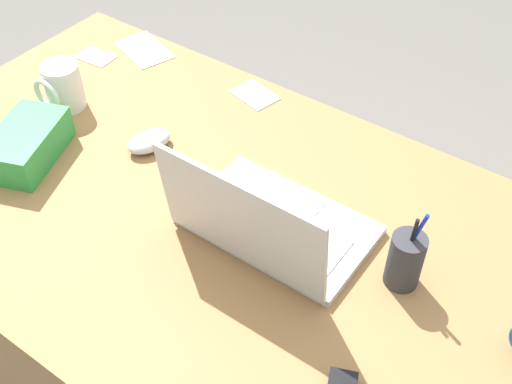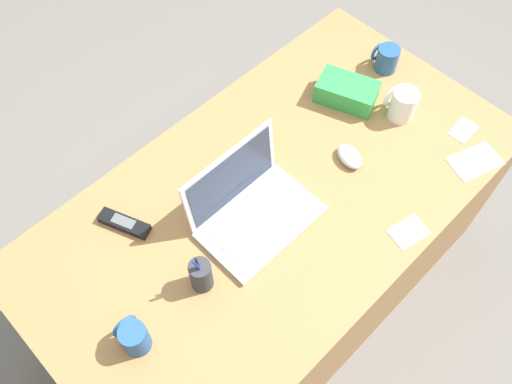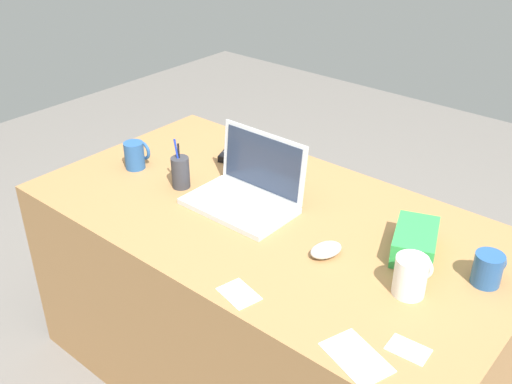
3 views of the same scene
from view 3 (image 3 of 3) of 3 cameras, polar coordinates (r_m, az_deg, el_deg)
ground_plane at (r=2.34m, az=1.12°, el=-16.94°), size 6.00×6.00×0.00m
desk at (r=2.10m, az=1.22°, el=-10.32°), size 1.57×0.85×0.70m
laptop at (r=1.92m, az=-0.90°, el=0.05°), size 0.35×0.24×0.22m
computer_mouse at (r=1.71m, az=6.73°, el=-5.54°), size 0.09×0.11×0.04m
coffee_mug_white at (r=2.19m, az=-11.49°, el=3.51°), size 0.07×0.08×0.10m
coffee_mug_tall at (r=1.59m, az=14.64°, el=-7.73°), size 0.09×0.10×0.11m
coffee_mug_spare at (r=1.69m, az=21.36°, el=-6.83°), size 0.08×0.09×0.09m
cordless_phone at (r=2.27m, az=-2.47°, el=3.91°), size 0.10×0.16×0.03m
pen_holder at (r=2.03m, az=-7.25°, el=1.91°), size 0.06×0.06×0.18m
snack_bag at (r=1.75m, az=14.99°, el=-4.62°), size 0.18×0.23×0.08m
paper_note_near_laptop at (r=1.57m, az=-1.65°, el=-9.73°), size 0.12×0.10×0.00m
paper_note_left at (r=1.42m, az=9.60°, el=-15.36°), size 0.18×0.15×0.00m
paper_note_right at (r=1.46m, az=14.39°, el=-14.42°), size 0.10×0.07×0.00m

